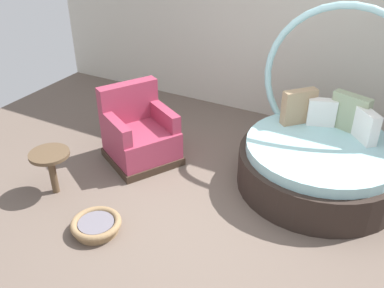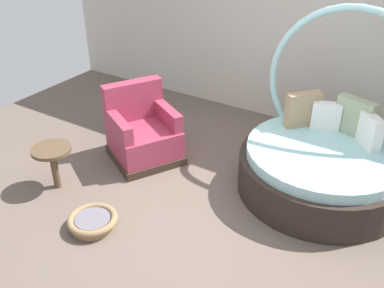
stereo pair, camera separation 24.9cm
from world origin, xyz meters
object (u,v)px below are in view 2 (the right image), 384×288
at_px(round_daybed, 325,158).
at_px(pet_basket, 93,221).
at_px(side_table, 52,155).
at_px(red_armchair, 143,134).

relative_size(round_daybed, pet_basket, 3.91).
height_order(round_daybed, side_table, round_daybed).
height_order(pet_basket, side_table, side_table).
bearing_deg(pet_basket, round_daybed, 47.80).
relative_size(round_daybed, red_armchair, 1.83).
distance_m(round_daybed, pet_basket, 2.61).
bearing_deg(side_table, round_daybed, 32.21).
bearing_deg(round_daybed, red_armchair, -165.25).
distance_m(red_armchair, pet_basket, 1.44).
height_order(red_armchair, side_table, red_armchair).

